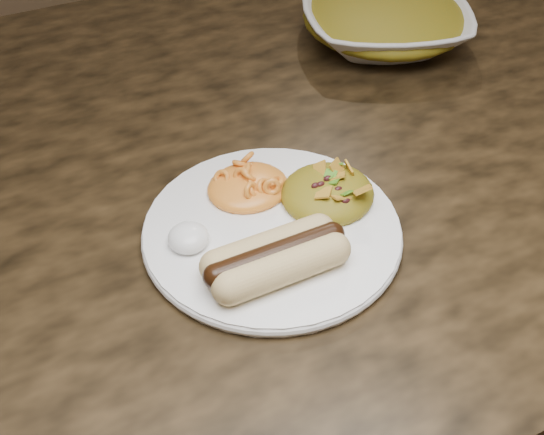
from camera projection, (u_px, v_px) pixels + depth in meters
name	position (u px, v px, depth m)	size (l,w,h in m)	color
table	(179.00, 213.00, 0.79)	(1.60, 0.90, 0.75)	#46321B
plate	(272.00, 230.00, 0.62)	(0.25, 0.25, 0.01)	white
hotdog	(276.00, 257.00, 0.56)	(0.12, 0.06, 0.03)	#F6D488
mac_and_cheese	(248.00, 178.00, 0.65)	(0.09, 0.08, 0.03)	#FBAC4D
sour_cream	(188.00, 235.00, 0.59)	(0.04, 0.04, 0.02)	white
taco_salad	(328.00, 186.00, 0.64)	(0.10, 0.09, 0.04)	#A86102
serving_bowl	(384.00, 24.00, 0.90)	(0.23, 0.23, 0.06)	white
bowl_filling	(386.00, 9.00, 0.89)	(0.23, 0.23, 0.06)	#A86102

